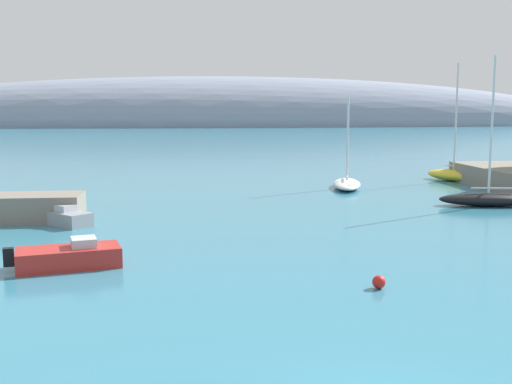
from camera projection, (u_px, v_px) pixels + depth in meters
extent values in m
ellipsoid|color=gray|center=(221.00, 126.00, 236.64)|extent=(299.98, 54.37, 37.08)
ellipsoid|color=black|center=(488.00, 200.00, 44.02)|extent=(7.14, 3.14, 0.93)
cylinder|color=silver|center=(492.00, 125.00, 43.31)|extent=(0.16, 0.16, 9.56)
cube|color=silver|center=(493.00, 188.00, 43.89)|extent=(3.08, 0.62, 0.10)
ellipsoid|color=white|center=(347.00, 184.00, 53.71)|extent=(3.85, 7.34, 0.73)
cylinder|color=silver|center=(348.00, 139.00, 53.18)|extent=(0.19, 0.19, 7.02)
cube|color=silver|center=(347.00, 175.00, 53.92)|extent=(0.81, 3.09, 0.10)
ellipsoid|color=yellow|center=(454.00, 175.00, 59.06)|extent=(4.88, 6.13, 1.08)
cylinder|color=silver|center=(456.00, 117.00, 58.31)|extent=(0.18, 0.18, 9.98)
cube|color=silver|center=(456.00, 166.00, 58.74)|extent=(1.39, 2.29, 0.10)
cube|color=gray|center=(57.00, 216.00, 37.50)|extent=(4.77, 4.80, 0.81)
cube|color=black|center=(31.00, 208.00, 39.27)|extent=(0.57, 0.57, 0.73)
cube|color=#B2B7C1|center=(64.00, 208.00, 36.93)|extent=(1.54, 1.54, 0.40)
cube|color=red|center=(69.00, 257.00, 27.14)|extent=(4.73, 2.98, 0.88)
cube|color=black|center=(9.00, 257.00, 26.29)|extent=(0.51, 0.45, 0.79)
cube|color=#B2B7C1|center=(84.00, 242.00, 27.28)|extent=(1.31, 1.41, 0.40)
sphere|color=red|center=(379.00, 282.00, 23.98)|extent=(0.52, 0.52, 0.52)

